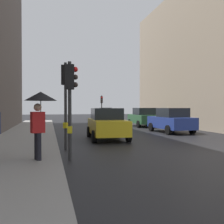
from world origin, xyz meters
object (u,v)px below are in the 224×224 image
(traffic_light_near_right, at_px, (66,90))
(car_dark_suv, at_px, (105,114))
(car_blue_van, at_px, (171,120))
(pedestrian_with_umbrella, at_px, (40,106))
(traffic_light_far_median, at_px, (102,104))
(traffic_light_near_left, at_px, (70,92))
(car_green_estate, at_px, (143,117))
(car_yellow_taxi, at_px, (107,124))

(traffic_light_near_right, xyz_separation_m, car_dark_suv, (7.51, 27.15, -1.67))
(car_blue_van, relative_size, pedestrian_with_umbrella, 1.99)
(car_blue_van, height_order, pedestrian_with_umbrella, pedestrian_with_umbrella)
(traffic_light_near_right, distance_m, car_dark_suv, 28.22)
(traffic_light_far_median, xyz_separation_m, car_blue_van, (2.08, -14.82, -1.39))
(car_blue_van, bearing_deg, pedestrian_with_umbrella, -135.49)
(traffic_light_far_median, relative_size, traffic_light_near_left, 0.98)
(traffic_light_far_median, bearing_deg, pedestrian_with_umbrella, -105.90)
(car_blue_van, relative_size, car_green_estate, 1.01)
(pedestrian_with_umbrella, bearing_deg, traffic_light_near_left, 24.18)
(traffic_light_near_right, relative_size, pedestrian_with_umbrella, 1.73)
(traffic_light_near_right, distance_m, car_green_estate, 14.50)
(car_dark_suv, xyz_separation_m, car_green_estate, (0.42, -15.13, 0.00))
(traffic_light_near_right, relative_size, car_green_estate, 0.88)
(car_dark_suv, height_order, car_green_estate, same)
(car_yellow_taxi, height_order, pedestrian_with_umbrella, pedestrian_with_umbrella)
(traffic_light_far_median, xyz_separation_m, car_dark_suv, (1.82, 6.39, -1.39))
(traffic_light_near_left, relative_size, car_yellow_taxi, 0.78)
(traffic_light_near_right, xyz_separation_m, pedestrian_with_umbrella, (-0.99, -2.68, -0.71))
(traffic_light_near_left, xyz_separation_m, car_yellow_taxi, (2.50, 5.51, -1.44))
(car_yellow_taxi, height_order, car_green_estate, same)
(car_dark_suv, xyz_separation_m, car_blue_van, (0.26, -21.22, 0.00))
(traffic_light_near_right, xyz_separation_m, car_green_estate, (7.93, 12.02, -1.67))
(traffic_light_near_left, height_order, car_blue_van, traffic_light_near_left)
(traffic_light_near_left, bearing_deg, car_blue_van, 46.42)
(traffic_light_near_left, height_order, car_dark_suv, traffic_light_near_left)
(traffic_light_near_right, xyz_separation_m, car_blue_van, (7.77, 5.93, -1.67))
(traffic_light_far_median, height_order, car_yellow_taxi, traffic_light_far_median)
(traffic_light_near_left, distance_m, pedestrian_with_umbrella, 1.18)
(traffic_light_near_left, xyz_separation_m, pedestrian_with_umbrella, (-0.99, -0.44, -0.48))
(car_dark_suv, relative_size, car_blue_van, 1.01)
(traffic_light_near_left, bearing_deg, traffic_light_near_right, 90.08)
(traffic_light_far_median, bearing_deg, traffic_light_near_right, -105.33)
(car_blue_van, bearing_deg, traffic_light_near_right, -142.65)
(car_green_estate, bearing_deg, traffic_light_near_left, -119.08)
(traffic_light_near_left, distance_m, car_blue_van, 11.36)
(car_blue_van, xyz_separation_m, car_green_estate, (0.16, 6.09, 0.00))
(car_blue_van, height_order, car_green_estate, same)
(car_dark_suv, distance_m, pedestrian_with_umbrella, 31.03)
(car_dark_suv, bearing_deg, car_yellow_taxi, -101.85)
(traffic_light_near_left, bearing_deg, car_yellow_taxi, 65.64)
(traffic_light_far_median, bearing_deg, car_blue_van, -81.99)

